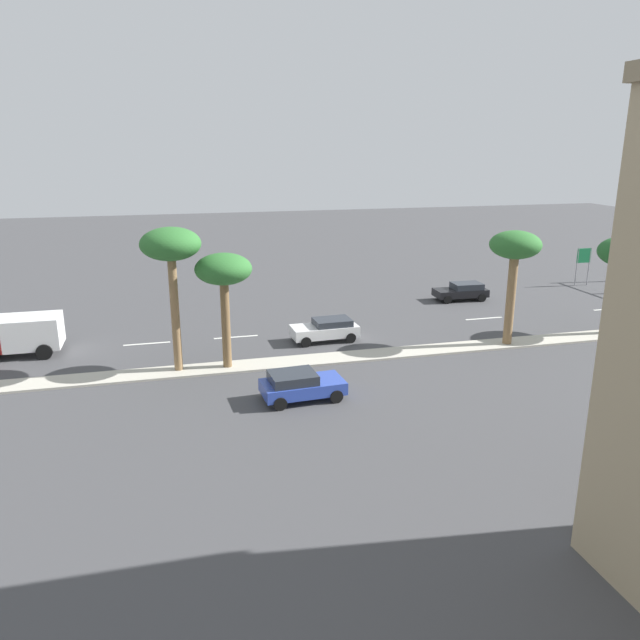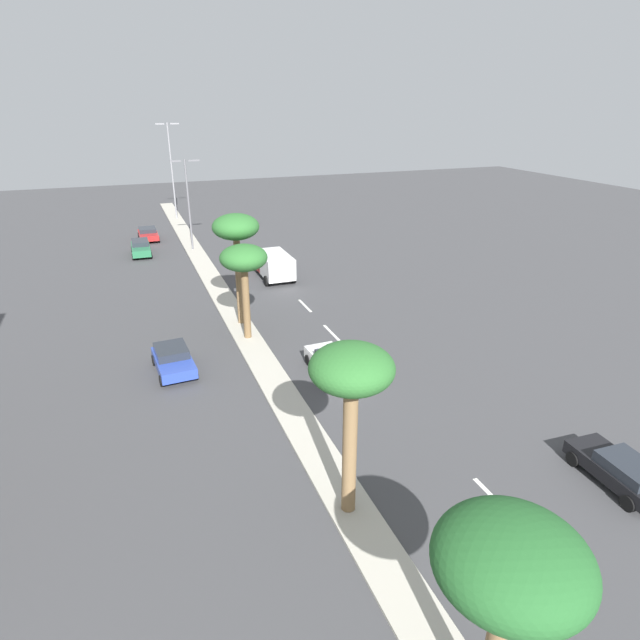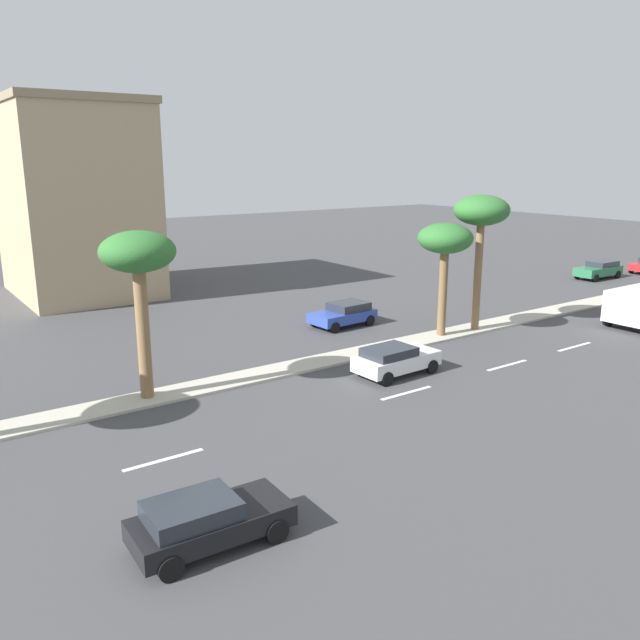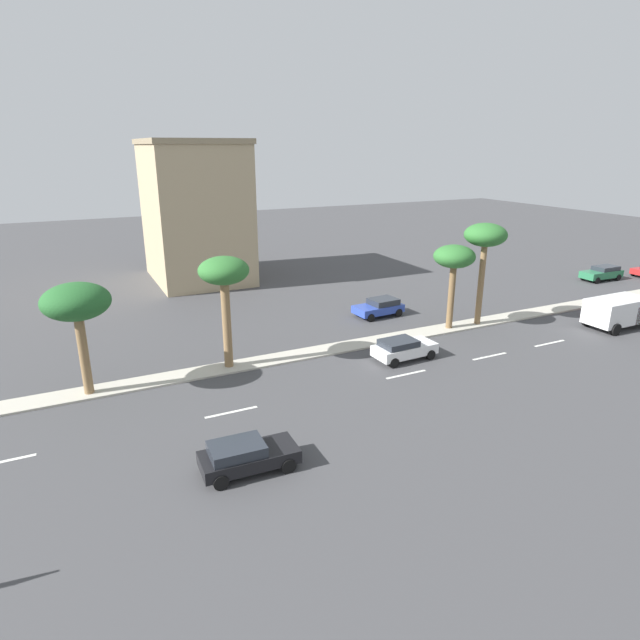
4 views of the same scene
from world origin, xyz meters
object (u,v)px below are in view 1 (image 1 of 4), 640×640
at_px(sedan_white_inboard, 326,329).
at_px(palm_tree_trailing, 224,273).
at_px(sedan_black_leading, 462,291).
at_px(directional_road_sign, 584,259).
at_px(box_truck, 8,335).
at_px(palm_tree_far, 515,250).
at_px(sedan_blue_left, 300,385).
at_px(palm_tree_rear, 627,254).
at_px(palm_tree_near, 171,249).

bearing_deg(sedan_white_inboard, palm_tree_trailing, 117.80).
bearing_deg(palm_tree_trailing, sedan_black_leading, -61.02).
bearing_deg(directional_road_sign, palm_tree_trailing, 112.10).
height_order(sedan_black_leading, sedan_white_inboard, sedan_white_inboard).
distance_m(palm_tree_trailing, box_truck, 13.71).
bearing_deg(sedan_black_leading, directional_road_sign, -80.10).
distance_m(sedan_black_leading, sedan_white_inboard, 14.99).
bearing_deg(palm_tree_far, sedan_white_inboard, 71.15).
bearing_deg(box_truck, directional_road_sign, -79.99).
distance_m(palm_tree_far, sedan_blue_left, 15.75).
xyz_separation_m(sedan_black_leading, sedan_blue_left, (-15.94, 16.59, 0.01)).
xyz_separation_m(palm_tree_rear, palm_tree_trailing, (-0.09, 25.06, 0.10)).
bearing_deg(sedan_white_inboard, directional_road_sign, -69.43).
xyz_separation_m(palm_tree_trailing, palm_tree_near, (0.16, 2.61, 1.34)).
bearing_deg(palm_tree_trailing, directional_road_sign, -67.90).
bearing_deg(palm_tree_trailing, box_truck, 66.47).
bearing_deg(palm_tree_near, sedan_blue_left, -133.51).
distance_m(palm_tree_near, sedan_black_leading, 25.29).
bearing_deg(palm_tree_near, palm_tree_rear, -90.14).
height_order(directional_road_sign, box_truck, directional_road_sign).
bearing_deg(palm_tree_rear, directional_road_sign, -28.28).
height_order(palm_tree_far, sedan_black_leading, palm_tree_far).
bearing_deg(palm_tree_far, box_truck, 79.48).
bearing_deg(palm_tree_trailing, sedan_white_inboard, -62.20).
distance_m(palm_tree_near, sedan_blue_left, 9.69).
height_order(palm_tree_rear, palm_tree_far, palm_tree_far).
bearing_deg(directional_road_sign, box_truck, 100.01).
distance_m(directional_road_sign, sedan_blue_left, 34.27).
xyz_separation_m(palm_tree_far, palm_tree_near, (0.32, 19.61, 0.82)).
height_order(palm_tree_far, sedan_blue_left, palm_tree_far).
bearing_deg(sedan_white_inboard, sedan_black_leading, -60.44).
height_order(palm_tree_trailing, box_truck, palm_tree_trailing).
bearing_deg(sedan_white_inboard, palm_tree_near, 109.74).
relative_size(palm_tree_trailing, sedan_black_leading, 1.50).
distance_m(palm_tree_far, box_truck, 29.85).
relative_size(palm_tree_trailing, sedan_white_inboard, 1.50).
relative_size(directional_road_sign, sedan_black_leading, 0.78).
relative_size(directional_road_sign, sedan_white_inboard, 0.78).
bearing_deg(box_truck, sedan_black_leading, -79.94).
xyz_separation_m(directional_road_sign, palm_tree_rear, (-12.91, 6.94, 2.94)).
distance_m(sedan_blue_left, box_truck, 18.19).
bearing_deg(palm_tree_near, palm_tree_trailing, -93.47).
distance_m(palm_tree_far, sedan_black_leading, 12.39).
bearing_deg(palm_tree_trailing, palm_tree_far, -90.54).
height_order(palm_tree_near, sedan_white_inboard, palm_tree_near).
bearing_deg(palm_tree_rear, palm_tree_trailing, 90.20).
bearing_deg(directional_road_sign, sedan_white_inboard, 110.57).
bearing_deg(sedan_black_leading, sedan_white_inboard, 119.56).
xyz_separation_m(palm_tree_near, sedan_black_leading, (10.66, -22.15, -5.95)).
xyz_separation_m(palm_tree_trailing, sedan_blue_left, (-5.12, -2.95, -4.60)).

